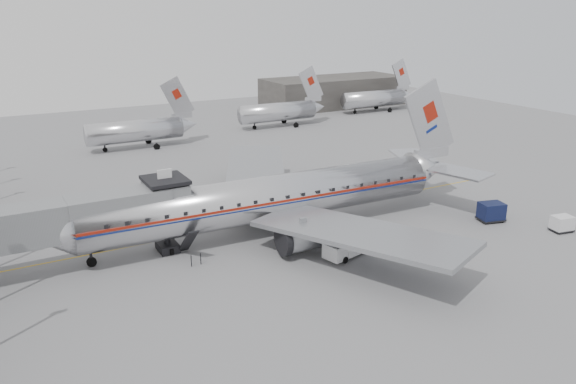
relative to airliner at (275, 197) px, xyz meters
name	(u,v)px	position (x,y,z in m)	size (l,w,h in m)	color
ground	(283,244)	(-0.84, -2.97, -3.34)	(160.00, 160.00, 0.00)	slate
hangar	(334,92)	(44.16, 57.03, -0.34)	(30.00, 12.00, 6.00)	#363331
apron_line	(280,217)	(2.16, 3.03, -3.33)	(0.15, 60.00, 0.01)	gold
jet_bridge	(72,220)	(-17.50, 0.70, 0.84)	(21.00, 6.20, 7.10)	slate
distant_aircraft_near	(136,130)	(-2.63, 39.03, -0.60)	(16.39, 3.20, 10.26)	silver
distant_aircraft_mid	(278,111)	(23.37, 43.03, -0.60)	(16.39, 3.20, 10.26)	silver
distant_aircraft_far	(374,98)	(47.37, 47.03, -0.60)	(16.39, 3.20, 10.26)	silver
airliner	(275,197)	(0.00, 0.00, 0.00)	(41.97, 38.86, 13.27)	silver
service_van	(349,243)	(2.89, -7.73, -2.20)	(4.90, 2.80, 2.17)	white
baggage_cart_navy	(491,211)	(19.64, -7.87, -2.35)	(2.74, 2.34, 1.86)	#0D1335
baggage_cart_white	(562,223)	(23.32, -12.97, -2.54)	(2.14, 1.78, 1.50)	silver
ramp_worker	(298,238)	(-0.15, -4.41, -2.41)	(0.67, 0.44, 1.85)	#B0D218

